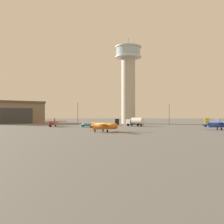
% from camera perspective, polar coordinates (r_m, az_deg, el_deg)
% --- Properties ---
extents(ground_plane, '(400.00, 400.00, 0.00)m').
position_cam_1_polar(ground_plane, '(62.67, -2.73, -4.38)').
color(ground_plane, '#60605E').
extents(control_tower, '(11.88, 11.88, 38.89)m').
position_cam_1_polar(control_tower, '(121.05, 3.61, 7.54)').
color(control_tower, '#B2AD9E').
rests_on(control_tower, ground_plane).
extents(hangar, '(35.07, 34.18, 10.27)m').
position_cam_1_polar(hangar, '(135.27, -21.06, -0.05)').
color(hangar, '#7A6B56').
rests_on(hangar, ground_plane).
extents(airplane_orange, '(7.98, 9.94, 3.13)m').
position_cam_1_polar(airplane_orange, '(63.57, -1.51, -3.00)').
color(airplane_orange, orange).
rests_on(airplane_orange, ground_plane).
extents(airplane_blue, '(8.59, 10.94, 3.23)m').
position_cam_1_polar(airplane_blue, '(77.78, 22.26, -2.47)').
color(airplane_blue, '#2847A8').
rests_on(airplane_blue, ground_plane).
extents(airplane_red, '(9.59, 7.54, 2.84)m').
position_cam_1_polar(airplane_red, '(92.55, -12.63, -2.27)').
color(airplane_red, red).
rests_on(airplane_red, ground_plane).
extents(truck_flatbed_silver, '(5.99, 5.22, 2.81)m').
position_cam_1_polar(truck_flatbed_silver, '(93.89, 21.25, -2.21)').
color(truck_flatbed_silver, '#38383D').
rests_on(truck_flatbed_silver, ground_plane).
extents(truck_fuel_tanker_white, '(6.40, 5.78, 3.04)m').
position_cam_1_polar(truck_fuel_tanker_white, '(93.74, 5.14, -2.05)').
color(truck_fuel_tanker_white, '#38383D').
rests_on(truck_fuel_tanker_white, ground_plane).
extents(car_teal, '(4.59, 3.14, 1.37)m').
position_cam_1_polar(car_teal, '(87.56, -5.42, -2.77)').
color(car_teal, teal).
rests_on(car_teal, ground_plane).
extents(light_post_west, '(0.44, 0.44, 9.32)m').
position_cam_1_polar(light_post_west, '(106.88, -7.30, 0.21)').
color(light_post_west, '#38383D').
rests_on(light_post_west, ground_plane).
extents(light_post_east, '(0.44, 0.44, 8.73)m').
position_cam_1_polar(light_post_east, '(107.29, 12.29, 0.05)').
color(light_post_east, '#38383D').
rests_on(light_post_east, ground_plane).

